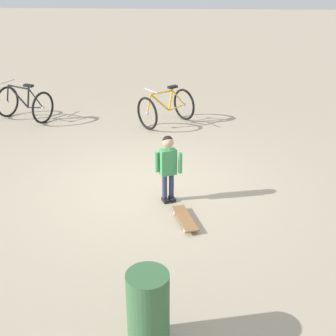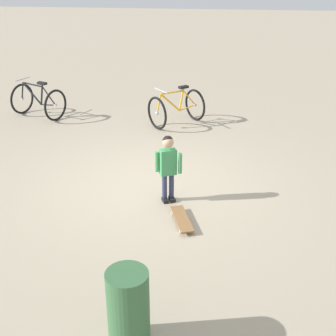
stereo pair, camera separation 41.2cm
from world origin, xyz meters
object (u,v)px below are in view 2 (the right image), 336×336
(child_person, at_px, (168,162))
(trash_bin, at_px, (128,309))
(bicycle_far, at_px, (177,108))
(bicycle_mid, at_px, (38,101))
(skateboard, at_px, (182,219))

(child_person, bearing_deg, trash_bin, -91.07)
(bicycle_far, xyz_separation_m, trash_bin, (0.15, -6.28, 0.04))
(child_person, distance_m, trash_bin, 2.87)
(bicycle_mid, bearing_deg, child_person, -46.43)
(skateboard, height_order, trash_bin, trash_bin)
(bicycle_far, distance_m, trash_bin, 6.28)
(bicycle_mid, bearing_deg, skateboard, -48.83)
(child_person, xyz_separation_m, bicycle_far, (-0.20, 3.42, -0.28))
(child_person, xyz_separation_m, skateboard, (0.27, -0.62, -0.60))
(bicycle_mid, xyz_separation_m, bicycle_far, (3.19, -0.15, -0.00))
(child_person, relative_size, bicycle_mid, 0.84)
(skateboard, distance_m, bicycle_far, 4.08)
(child_person, bearing_deg, skateboard, -66.55)
(bicycle_mid, distance_m, bicycle_far, 3.19)
(child_person, distance_m, bicycle_mid, 4.93)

